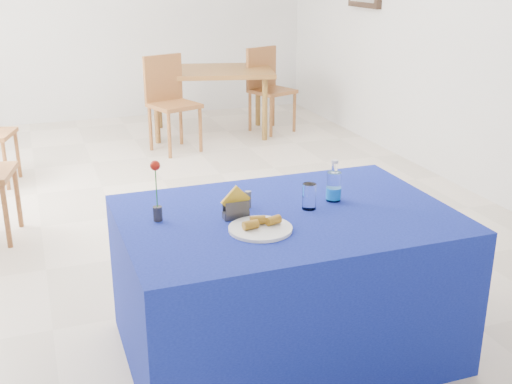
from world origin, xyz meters
TOP-DOWN VIEW (x-y plane):
  - floor at (0.00, 0.00)m, footprint 7.00×7.00m
  - plate at (-0.17, -2.30)m, footprint 0.29×0.29m
  - drinking_glass at (0.15, -2.13)m, footprint 0.07×0.07m
  - salt_shaker at (-0.19, -1.98)m, footprint 0.03×0.03m
  - pepper_shaker at (-0.12, -2.01)m, footprint 0.03×0.03m
  - blue_table at (0.03, -2.14)m, footprint 1.60×1.10m
  - water_bottle at (0.32, -2.06)m, footprint 0.08×0.08m
  - napkin_holder at (-0.23, -2.12)m, footprint 0.15×0.06m
  - rose_vase at (-0.58, -2.03)m, footprint 0.05×0.05m
  - oak_table at (0.89, 2.28)m, footprint 1.61×1.23m
  - chair_bg_left at (0.31, 1.78)m, footprint 0.57×0.57m
  - chair_bg_right at (1.58, 2.22)m, footprint 0.56×0.56m
  - banana_pieces at (-0.16, -2.28)m, footprint 0.19×0.09m

SIDE VIEW (x-z plane):
  - floor at x=0.00m, z-range 0.00..0.00m
  - blue_table at x=0.03m, z-range 0.00..0.76m
  - chair_bg_right at x=1.58m, z-range 0.08..1.05m
  - chair_bg_left at x=0.31m, z-range 0.08..1.07m
  - oak_table at x=0.89m, z-range 0.30..1.06m
  - plate at x=-0.17m, z-range 0.76..0.77m
  - banana_pieces at x=-0.16m, z-range 0.78..0.82m
  - salt_shaker at x=-0.19m, z-range 0.76..0.84m
  - pepper_shaker at x=-0.12m, z-range 0.76..0.84m
  - napkin_holder at x=-0.23m, z-range 0.73..0.89m
  - drinking_glass at x=0.15m, z-range 0.76..0.89m
  - water_bottle at x=0.32m, z-range 0.72..0.94m
  - rose_vase at x=-0.58m, z-range 0.75..1.05m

